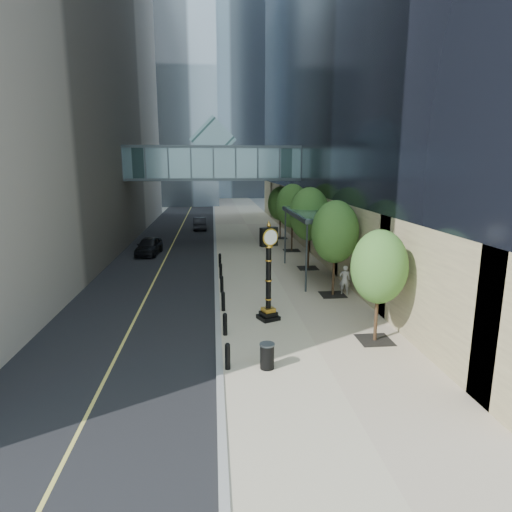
% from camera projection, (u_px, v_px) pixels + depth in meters
% --- Properties ---
extents(ground, '(320.00, 320.00, 0.00)m').
position_uv_depth(ground, '(306.00, 380.00, 14.88)').
color(ground, gray).
rests_on(ground, ground).
extents(road, '(8.00, 180.00, 0.02)m').
position_uv_depth(road, '(182.00, 225.00, 53.12)').
color(road, black).
rests_on(road, ground).
extents(sidewalk, '(8.00, 180.00, 0.06)m').
position_uv_depth(sidewalk, '(246.00, 224.00, 53.89)').
color(sidewalk, '#B7A98D').
rests_on(sidewalk, ground).
extents(curb, '(0.25, 180.00, 0.07)m').
position_uv_depth(curb, '(214.00, 225.00, 53.50)').
color(curb, gray).
rests_on(curb, ground).
extents(distant_tower_c, '(22.00, 22.00, 65.00)m').
position_uv_depth(distant_tower_c, '(200.00, 77.00, 124.29)').
color(distant_tower_c, '#9AACC2').
rests_on(distant_tower_c, ground).
extents(skywalk, '(17.00, 4.20, 5.80)m').
position_uv_depth(skywalk, '(213.00, 161.00, 40.22)').
color(skywalk, slate).
rests_on(skywalk, ground).
extents(entrance_canopy, '(3.00, 8.00, 4.38)m').
position_uv_depth(entrance_canopy, '(314.00, 214.00, 27.97)').
color(entrance_canopy, '#383F44').
rests_on(entrance_canopy, ground).
extents(bollard_row, '(0.20, 16.20, 0.90)m').
position_uv_depth(bollard_row, '(223.00, 293.00, 23.26)').
color(bollard_row, black).
rests_on(bollard_row, sidewalk).
extents(street_trees, '(2.82, 28.42, 5.79)m').
position_uv_depth(street_trees, '(307.00, 216.00, 30.81)').
color(street_trees, black).
rests_on(street_trees, sidewalk).
extents(street_clock, '(1.15, 1.15, 4.66)m').
position_uv_depth(street_clock, '(269.00, 279.00, 20.17)').
color(street_clock, black).
rests_on(street_clock, sidewalk).
extents(trash_bin, '(0.69, 0.69, 0.90)m').
position_uv_depth(trash_bin, '(267.00, 357.00, 15.54)').
color(trash_bin, black).
rests_on(trash_bin, sidewalk).
extents(pedestrian, '(0.71, 0.56, 1.71)m').
position_uv_depth(pedestrian, '(345.00, 280.00, 24.40)').
color(pedestrian, '#A49E97').
rests_on(pedestrian, sidewalk).
extents(car_near, '(2.10, 4.38, 1.44)m').
position_uv_depth(car_near, '(149.00, 246.00, 35.57)').
color(car_near, black).
rests_on(car_near, road).
extents(car_far, '(1.62, 4.27, 1.39)m').
position_uv_depth(car_far, '(200.00, 223.00, 49.63)').
color(car_far, black).
rests_on(car_far, road).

